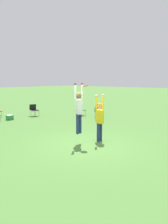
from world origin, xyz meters
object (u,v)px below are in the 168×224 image
person_defending (100,117)px  frisbee (86,86)px  person_jumping (79,107)px  camping_chair_4 (81,109)px  cooler_box (10,117)px  camping_chair_0 (98,110)px  camping_chair_5 (34,109)px

person_defending → frisbee: 1.50m
person_jumping → frisbee: size_ratio=7.88×
person_jumping → camping_chair_4: 7.32m
cooler_box → camping_chair_0: bearing=-40.4°
camping_chair_0 → person_jumping: bearing=17.6°
camping_chair_0 → camping_chair_5: 4.71m
person_jumping → camping_chair_5: size_ratio=2.43×
person_defending → frisbee: bearing=-84.5°
camping_chair_5 → cooler_box: bearing=19.0°
frisbee → cooler_box: frisbee is taller
person_jumping → cooler_box: person_jumping is taller
person_jumping → frisbee: bearing=-102.9°
camping_chair_5 → camping_chair_4: bearing=155.1°
camping_chair_0 → cooler_box: size_ratio=2.31×
person_jumping → person_defending: (0.84, -0.47, -0.47)m
camping_chair_4 → camping_chair_5: 3.46m
person_jumping → cooler_box: bearing=20.3°
person_defending → cooler_box: size_ratio=5.30×
frisbee → person_defending: bearing=-23.8°
person_jumping → cooler_box: size_ratio=5.45×
cooler_box → camping_chair_4: bearing=-29.5°
frisbee → camping_chair_5: 8.09m
person_jumping → camping_chair_4: (5.54, 4.66, -1.04)m
person_jumping → cooler_box: (1.13, 7.16, -1.40)m
camping_chair_4 → camping_chair_5: camping_chair_4 is taller
person_defending → camping_chair_0: (4.92, 3.69, -0.56)m
frisbee → camping_chair_0: bearing=31.6°
camping_chair_5 → cooler_box: size_ratio=2.24×
camping_chair_0 → cooler_box: camping_chair_0 is taller
person_defending → camping_chair_4: 6.99m
person_jumping → camping_chair_4: bearing=-20.7°
cooler_box → person_jumping: bearing=-98.9°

